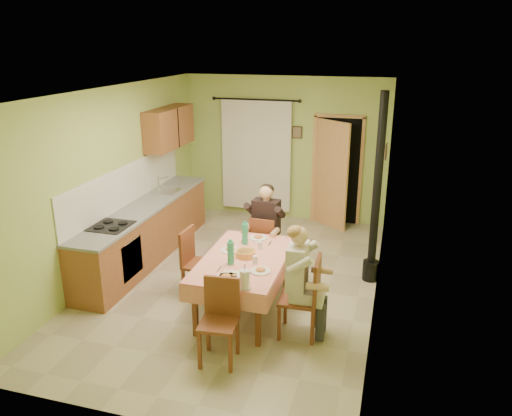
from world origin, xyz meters
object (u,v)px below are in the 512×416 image
(man_far, at_px, (265,220))
(stove_flue, at_px, (375,216))
(man_right, at_px, (300,269))
(dining_table, at_px, (245,284))
(chair_right, at_px, (300,313))
(chair_left, at_px, (200,277))
(chair_far, at_px, (265,256))
(chair_near, at_px, (219,338))

(man_far, height_order, stove_flue, stove_flue)
(man_right, bearing_deg, dining_table, 63.70)
(chair_right, height_order, chair_left, chair_right)
(chair_right, height_order, stove_flue, stove_flue)
(chair_far, height_order, chair_near, chair_near)
(chair_near, bearing_deg, dining_table, -92.62)
(chair_near, distance_m, man_far, 2.37)
(chair_right, distance_m, man_right, 0.59)
(chair_far, relative_size, chair_right, 0.92)
(chair_far, relative_size, chair_near, 0.98)
(chair_right, height_order, man_right, man_right)
(chair_near, distance_m, stove_flue, 3.02)
(chair_far, bearing_deg, chair_right, -56.77)
(chair_right, bearing_deg, man_far, 27.14)
(chair_left, bearing_deg, stove_flue, 119.32)
(chair_near, bearing_deg, chair_left, -65.34)
(dining_table, height_order, chair_far, chair_far)
(chair_right, xyz_separation_m, man_far, (-0.84, 1.52, 0.59))
(chair_left, bearing_deg, chair_right, 71.90)
(chair_left, bearing_deg, chair_far, 145.62)
(man_far, bearing_deg, dining_table, -84.78)
(man_far, xyz_separation_m, stove_flue, (1.58, 0.22, 0.15))
(man_far, distance_m, stove_flue, 1.60)
(chair_near, distance_m, chair_left, 1.55)
(chair_far, xyz_separation_m, man_right, (0.83, -1.51, 0.59))
(man_right, bearing_deg, chair_near, 134.13)
(stove_flue, bearing_deg, chair_left, -152.80)
(dining_table, xyz_separation_m, man_right, (0.80, -0.36, 0.50))
(chair_near, xyz_separation_m, stove_flue, (1.50, 2.51, 0.73))
(man_right, bearing_deg, chair_left, 67.65)
(chair_near, distance_m, chair_right, 1.09)
(chair_right, bearing_deg, man_right, 90.00)
(stove_flue, bearing_deg, chair_far, -171.66)
(chair_far, bearing_deg, chair_left, -122.57)
(man_far, relative_size, stove_flue, 0.50)
(dining_table, relative_size, man_right, 1.28)
(chair_far, xyz_separation_m, chair_near, (0.08, -2.28, 0.00))
(chair_near, bearing_deg, chair_right, -139.95)
(chair_far, relative_size, chair_left, 0.96)
(man_right, relative_size, stove_flue, 0.50)
(stove_flue, bearing_deg, chair_near, -120.86)
(dining_table, bearing_deg, chair_left, 163.94)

